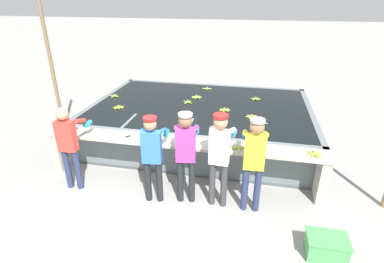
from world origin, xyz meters
The scene contains 26 objects.
ground_plane centered at (0.00, 0.00, 0.00)m, with size 80.00×80.00×0.00m, color #999993.
wash_tank centered at (0.00, 2.27, 0.43)m, with size 5.23×3.66×0.88m.
work_ledge centered at (0.00, 0.23, 0.64)m, with size 5.23×0.45×0.88m.
worker_0 centered at (-1.91, -0.32, 0.95)m, with size 0.43×0.72×1.60m.
worker_1 centered at (-0.33, -0.37, 0.95)m, with size 0.46×0.73×1.58m.
worker_2 centered at (0.22, -0.28, 1.00)m, with size 0.47×0.74×1.65m.
worker_3 centered at (0.78, -0.27, 1.02)m, with size 0.43×0.73×1.67m.
worker_4 centered at (1.32, -0.29, 1.00)m, with size 0.42×0.72×1.65m.
banana_bunch_floating_0 centered at (-0.20, 2.77, 0.89)m, with size 0.28×0.27×0.08m.
banana_bunch_floating_1 centered at (0.58, 1.39, 0.89)m, with size 0.28×0.28×0.08m.
banana_bunch_floating_2 centered at (-0.34, 2.34, 0.89)m, with size 0.27×0.27×0.08m.
banana_bunch_floating_3 centered at (1.30, 2.94, 0.89)m, with size 0.28×0.26×0.08m.
banana_bunch_floating_4 centered at (-0.88, 1.09, 0.89)m, with size 0.28×0.28×0.08m.
banana_bunch_floating_5 centered at (-0.06, 3.58, 0.89)m, with size 0.28×0.28×0.08m.
banana_bunch_floating_6 centered at (0.62, 1.99, 0.89)m, with size 0.28×0.28×0.08m.
banana_bunch_floating_7 centered at (1.24, 1.69, 0.89)m, with size 0.28×0.28×0.08m.
banana_bunch_floating_8 centered at (1.44, 1.37, 0.89)m, with size 0.26×0.28×0.08m.
banana_bunch_floating_9 centered at (-1.85, 1.63, 0.89)m, with size 0.28×0.28×0.08m.
banana_bunch_floating_10 centered at (-2.33, 2.41, 0.89)m, with size 0.28×0.28×0.08m.
banana_bunch_ledge_0 centered at (-0.60, 0.23, 0.90)m, with size 0.27×0.28×0.08m.
banana_bunch_ledge_1 centered at (1.05, 0.16, 0.90)m, with size 0.28×0.28×0.08m.
banana_bunch_ledge_2 centered at (2.31, 0.21, 0.89)m, with size 0.28×0.28×0.08m.
knife_0 centered at (-0.97, 0.27, 0.89)m, with size 0.24×0.29×0.02m.
knife_1 centered at (-0.07, 0.24, 0.89)m, with size 0.16×0.34×0.02m.
crate centered at (2.39, -1.11, 0.16)m, with size 0.55×0.39×0.32m.
support_post_left centered at (-3.67, 1.95, 1.60)m, with size 0.09×0.09×3.20m.
Camera 1 is at (1.22, -4.50, 3.33)m, focal length 28.00 mm.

